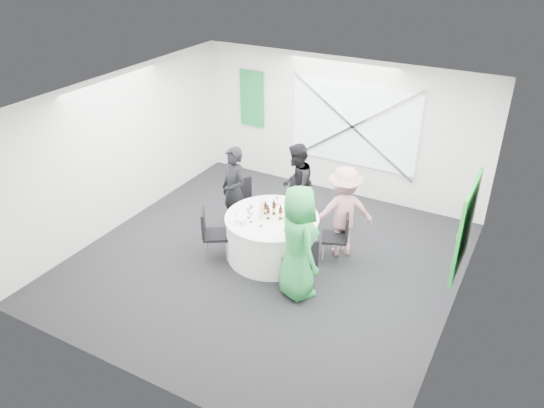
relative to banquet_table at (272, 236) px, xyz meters
The scene contains 45 objects.
floor 0.43m from the banquet_table, 90.00° to the right, with size 6.00×6.00×0.00m, color black.
ceiling 2.43m from the banquet_table, 90.00° to the right, with size 6.00×6.00×0.00m, color white.
wall_back 2.98m from the banquet_table, 90.00° to the left, with size 6.00×6.00×0.00m, color silver.
wall_front 3.36m from the banquet_table, 90.00° to the right, with size 6.00×6.00×0.00m, color silver.
wall_left 3.17m from the banquet_table, behind, with size 6.00×6.00×0.00m, color silver.
wall_right 3.17m from the banquet_table, ahead, with size 6.00×6.00×0.00m, color silver.
window_panel 2.99m from the banquet_table, 83.80° to the left, with size 2.60×0.03×1.60m, color silver.
window_brace_a 2.96m from the banquet_table, 83.71° to the left, with size 0.05×0.05×3.16m, color silver.
window_brace_b 2.96m from the banquet_table, 83.71° to the left, with size 0.05×0.05×3.16m, color silver.
green_banner 3.65m from the banquet_table, 126.03° to the left, with size 0.55×0.04×1.20m, color #156A35.
green_sign 3.08m from the banquet_table, ahead, with size 0.05×1.20×1.40m, color #18842A.
banquet_table is the anchor object (origin of this frame).
chair_back 1.09m from the banquet_table, 93.13° to the left, with size 0.45×0.46×0.93m.
chair_back_left 1.11m from the banquet_table, 146.31° to the left, with size 0.59×0.59×0.94m.
chair_back_right 1.13m from the banquet_table, 21.94° to the left, with size 0.53×0.53×0.89m.
chair_front_right 1.05m from the banquet_table, 34.62° to the right, with size 0.57×0.57×0.90m.
chair_front_left 1.03m from the banquet_table, 147.88° to the right, with size 0.57×0.57×0.91m.
person_man_back_left 1.17m from the banquet_table, 157.15° to the left, with size 0.59×0.39×1.62m, color black.
person_man_back 1.25m from the banquet_table, 96.67° to the left, with size 0.77×0.42×1.59m, color black.
person_woman_pink 1.26m from the banquet_table, 33.84° to the left, with size 1.03×0.48×1.59m, color #B97881.
person_woman_green 1.19m from the banquet_table, 40.07° to the right, with size 0.88×0.57×1.80m, color green.
plate_back 0.68m from the banquet_table, 97.31° to the left, with size 0.25×0.25×0.01m.
plate_back_left 0.64m from the banquet_table, 150.42° to the left, with size 0.27×0.27×0.01m.
plate_back_right 0.67m from the banquet_table, 38.21° to the left, with size 0.28×0.28×0.04m.
plate_front_right 0.66m from the banquet_table, 32.57° to the right, with size 0.25×0.25×0.04m.
plate_front_left 0.71m from the banquet_table, 139.75° to the right, with size 0.26×0.26×0.01m.
napkin 0.69m from the banquet_table, 132.37° to the right, with size 0.16×0.11×0.04m, color white.
beer_bottle_a 0.49m from the banquet_table, 166.46° to the left, with size 0.06×0.06×0.24m.
beer_bottle_b 0.49m from the banquet_table, 99.09° to the left, with size 0.06×0.06×0.27m.
beer_bottle_c 0.50m from the banquet_table, ahead, with size 0.06×0.06×0.26m.
beer_bottle_d 0.48m from the banquet_table, 106.87° to the right, with size 0.06×0.06×0.25m.
green_water_bottle 0.55m from the banquet_table, 14.31° to the left, with size 0.08×0.08×0.30m.
clear_water_bottle 0.54m from the banquet_table, behind, with size 0.08×0.08×0.31m.
wine_glass_a 0.66m from the banquet_table, 107.31° to the left, with size 0.07×0.07×0.17m.
wine_glass_b 0.61m from the banquet_table, 91.77° to the right, with size 0.07×0.07×0.17m.
wine_glass_c 0.64m from the banquet_table, 146.76° to the right, with size 0.07×0.07×0.17m.
wine_glass_d 0.63m from the banquet_table, 124.85° to the right, with size 0.07×0.07×0.17m.
wine_glass_e 0.61m from the banquet_table, 47.03° to the left, with size 0.07×0.07×0.17m.
wine_glass_f 0.62m from the banquet_table, 164.34° to the right, with size 0.07×0.07×0.17m.
fork_a 0.69m from the banquet_table, 151.24° to the right, with size 0.01×0.15×0.01m, color silver.
knife_a 0.69m from the banquet_table, 119.20° to the right, with size 0.01×0.15×0.01m, color silver.
fork_b 0.69m from the banquet_table, 76.70° to the left, with size 0.01×0.15×0.01m, color silver.
knife_b 0.69m from the banquet_table, 103.87° to the left, with size 0.01×0.15×0.01m, color silver.
fork_c 0.69m from the banquet_table, 51.49° to the right, with size 0.01×0.15×0.01m, color silver.
knife_c 0.69m from the banquet_table, 26.74° to the right, with size 0.01×0.15×0.01m, color silver.
Camera 1 is at (3.63, -6.41, 5.12)m, focal length 35.00 mm.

